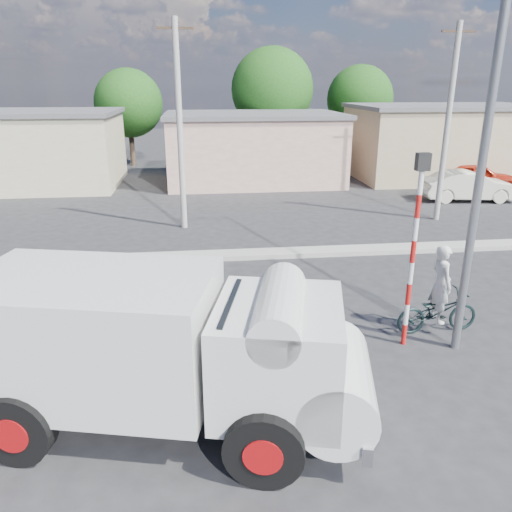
{
  "coord_description": "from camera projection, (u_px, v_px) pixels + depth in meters",
  "views": [
    {
      "loc": [
        -1.36,
        -8.24,
        5.7
      ],
      "look_at": [
        0.11,
        4.31,
        1.3
      ],
      "focal_mm": 35.0,
      "sensor_mm": 36.0,
      "label": 1
    }
  ],
  "objects": [
    {
      "name": "ground_plane",
      "position": [
        276.0,
        391.0,
        9.75
      ],
      "size": [
        120.0,
        120.0,
        0.0
      ],
      "primitive_type": "plane",
      "color": "#272729",
      "rests_on": "ground"
    },
    {
      "name": "median",
      "position": [
        241.0,
        255.0,
        17.23
      ],
      "size": [
        40.0,
        0.8,
        0.16
      ],
      "primitive_type": "cube",
      "color": "#99968E",
      "rests_on": "ground"
    },
    {
      "name": "truck",
      "position": [
        169.0,
        348.0,
        8.31
      ],
      "size": [
        7.01,
        3.87,
        2.74
      ],
      "rotation": [
        0.0,
        0.0,
        -0.23
      ],
      "color": "black",
      "rests_on": "ground"
    },
    {
      "name": "bicycle",
      "position": [
        437.0,
        312.0,
        11.91
      ],
      "size": [
        2.04,
        0.8,
        1.05
      ],
      "primitive_type": "imported",
      "rotation": [
        0.0,
        0.0,
        1.62
      ],
      "color": "black",
      "rests_on": "ground"
    },
    {
      "name": "cyclist",
      "position": [
        439.0,
        296.0,
        11.77
      ],
      "size": [
        0.49,
        0.71,
        1.89
      ],
      "primitive_type": "imported",
      "rotation": [
        0.0,
        0.0,
        1.62
      ],
      "color": "silver",
      "rests_on": "ground"
    },
    {
      "name": "car_cream",
      "position": [
        469.0,
        186.0,
        25.23
      ],
      "size": [
        4.74,
        2.09,
        1.51
      ],
      "primitive_type": "imported",
      "rotation": [
        0.0,
        0.0,
        1.46
      ],
      "color": "silver",
      "rests_on": "ground"
    },
    {
      "name": "car_red",
      "position": [
        478.0,
        176.0,
        28.2
      ],
      "size": [
        4.41,
        2.61,
        1.41
      ],
      "primitive_type": "imported",
      "rotation": [
        0.0,
        0.0,
        1.33
      ],
      "color": "#AC1F0C",
      "rests_on": "ground"
    },
    {
      "name": "traffic_pole",
      "position": [
        415.0,
        236.0,
        10.66
      ],
      "size": [
        0.28,
        0.18,
        4.36
      ],
      "color": "red",
      "rests_on": "ground"
    },
    {
      "name": "streetlight",
      "position": [
        480.0,
        123.0,
        9.7
      ],
      "size": [
        2.34,
        0.22,
        9.0
      ],
      "color": "slate",
      "rests_on": "ground"
    },
    {
      "name": "building_row",
      "position": [
        238.0,
        146.0,
        29.81
      ],
      "size": [
        37.8,
        7.3,
        4.44
      ],
      "color": "#BFB390",
      "rests_on": "ground"
    },
    {
      "name": "tree_row",
      "position": [
        182.0,
        96.0,
        34.76
      ],
      "size": [
        34.13,
        7.32,
        8.1
      ],
      "color": "#38281E",
      "rests_on": "ground"
    },
    {
      "name": "utility_poles",
      "position": [
        312.0,
        126.0,
        20.03
      ],
      "size": [
        35.4,
        0.24,
        8.0
      ],
      "color": "#99968E",
      "rests_on": "ground"
    }
  ]
}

